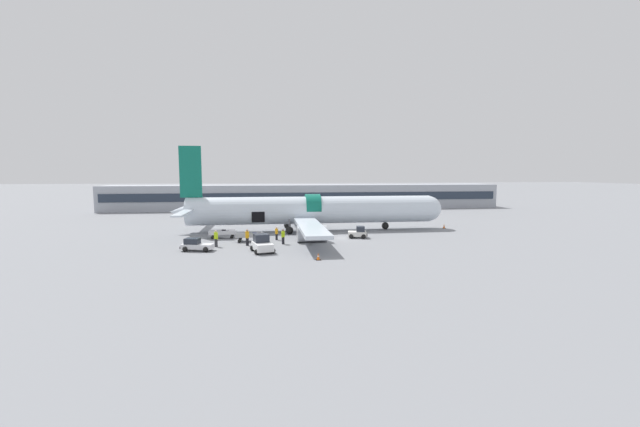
{
  "coord_description": "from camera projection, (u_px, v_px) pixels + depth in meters",
  "views": [
    {
      "loc": [
        -9.15,
        -46.98,
        8.09
      ],
      "look_at": [
        -2.17,
        3.42,
        2.73
      ],
      "focal_mm": 22.0,
      "sensor_mm": 36.0,
      "label": 1
    }
  ],
  "objects": [
    {
      "name": "baggage_cart_loading",
      "position": [
        250.0,
        237.0,
        46.02
      ],
      "size": [
        3.97,
        2.03,
        1.09
      ],
      "color": "#999BA0",
      "rests_on": "ground_plane"
    },
    {
      "name": "suitcase_on_tarmac_upright",
      "position": [
        263.0,
        242.0,
        43.9
      ],
      "size": [
        0.49,
        0.34,
        0.73
      ],
      "color": "olive",
      "rests_on": "ground_plane"
    },
    {
      "name": "terminal_strip",
      "position": [
        307.0,
        197.0,
        88.17
      ],
      "size": [
        86.27,
        9.28,
        5.31
      ],
      "color": "#9EA3AD",
      "rests_on": "ground_plane"
    },
    {
      "name": "ground_crew_loader_a",
      "position": [
        216.0,
        238.0,
        42.66
      ],
      "size": [
        0.59,
        0.59,
        1.83
      ],
      "color": "#2D2D33",
      "rests_on": "ground_plane"
    },
    {
      "name": "baggage_tug_mid",
      "position": [
        358.0,
        233.0,
        48.5
      ],
      "size": [
        2.54,
        2.18,
        1.44
      ],
      "color": "silver",
      "rests_on": "ground_plane"
    },
    {
      "name": "ground_crew_loader_b",
      "position": [
        247.0,
        237.0,
        43.35
      ],
      "size": [
        0.43,
        0.63,
        1.82
      ],
      "color": "black",
      "rests_on": "ground_plane"
    },
    {
      "name": "ground_plane",
      "position": [
        341.0,
        238.0,
        48.38
      ],
      "size": [
        500.0,
        500.0,
        0.0
      ],
      "primitive_type": "plane",
      "color": "gray"
    },
    {
      "name": "safety_cone_engine_left",
      "position": [
        318.0,
        257.0,
        36.23
      ],
      "size": [
        0.44,
        0.44,
        0.67
      ],
      "color": "black",
      "rests_on": "ground_plane"
    },
    {
      "name": "safety_cone_wingtip",
      "position": [
        322.0,
        239.0,
        45.98
      ],
      "size": [
        0.49,
        0.49,
        0.72
      ],
      "color": "black",
      "rests_on": "ground_plane"
    },
    {
      "name": "airplane",
      "position": [
        309.0,
        211.0,
        54.11
      ],
      "size": [
        37.64,
        34.37,
        11.53
      ],
      "color": "silver",
      "rests_on": "ground_plane"
    },
    {
      "name": "baggage_cart_queued",
      "position": [
        224.0,
        234.0,
        48.33
      ],
      "size": [
        4.18,
        1.81,
        1.07
      ],
      "color": "silver",
      "rests_on": "ground_plane"
    },
    {
      "name": "baggage_tug_lead",
      "position": [
        196.0,
        245.0,
        40.45
      ],
      "size": [
        3.48,
        2.21,
        1.32
      ],
      "color": "silver",
      "rests_on": "ground_plane"
    },
    {
      "name": "ground_crew_supervisor",
      "position": [
        283.0,
        236.0,
        44.22
      ],
      "size": [
        0.54,
        0.54,
        1.71
      ],
      "color": "black",
      "rests_on": "ground_plane"
    },
    {
      "name": "safety_cone_nose",
      "position": [
        444.0,
        226.0,
        56.7
      ],
      "size": [
        0.44,
        0.44,
        0.64
      ],
      "color": "black",
      "rests_on": "ground_plane"
    },
    {
      "name": "ground_crew_driver",
      "position": [
        277.0,
        233.0,
        47.0
      ],
      "size": [
        0.4,
        0.55,
        1.57
      ],
      "color": "black",
      "rests_on": "ground_plane"
    },
    {
      "name": "baggage_tug_rear",
      "position": [
        262.0,
        244.0,
        39.9
      ],
      "size": [
        2.6,
        3.38,
        1.79
      ],
      "color": "white",
      "rests_on": "ground_plane"
    }
  ]
}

